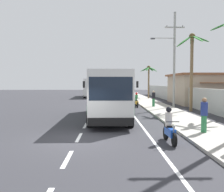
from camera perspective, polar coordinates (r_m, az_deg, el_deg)
name	(u,v)px	position (r m, az deg, el deg)	size (l,w,h in m)	color
ground_plane	(78,140)	(11.95, -7.99, -10.06)	(160.00, 160.00, 0.00)	#303035
sidewalk_kerb	(168,112)	(22.35, 13.00, -3.75)	(3.20, 90.00, 0.14)	#A8A399
lane_markings	(114,108)	(26.33, 0.57, -2.77)	(3.71, 71.00, 0.01)	white
boundary_wall	(195,98)	(27.18, 18.81, -0.47)	(0.24, 60.00, 2.17)	#B2B2AD
coach_bus_foreground	(109,93)	(18.64, -0.63, 0.78)	(3.07, 10.95, 3.75)	silver
coach_bus_far_lane	(92,87)	(46.36, -4.70, 2.13)	(3.01, 10.65, 3.65)	white
motorcycle_beside_bus	(169,128)	(11.44, 13.25, -7.34)	(0.56, 1.96, 1.63)	black
motorcycle_trailing	(137,101)	(27.24, 5.76, -1.21)	(0.56, 1.96, 1.62)	black
pedestrian_near_kerb	(204,114)	(13.56, 20.70, -3.96)	(0.36, 0.36, 1.81)	#2D7A47
pedestrian_far_walk	(154,98)	(26.73, 9.68, -0.51)	(0.36, 0.36, 1.72)	#2D7A47
utility_pole_mid	(173,58)	(26.73, 14.17, 8.64)	(3.55, 0.24, 10.07)	#9E9E99
palm_nearest	(192,57)	(24.44, 18.13, 8.65)	(3.26, 3.26, 7.35)	brown
palm_third	(149,74)	(40.89, 8.59, 5.08)	(2.87, 2.78, 5.52)	brown
roadside_building	(218,89)	(34.33, 23.50, 1.58)	(11.79, 9.03, 3.84)	tan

